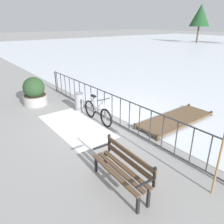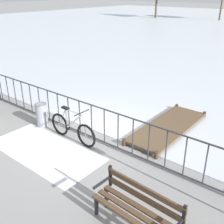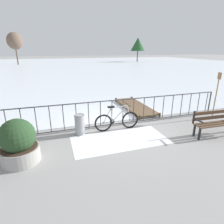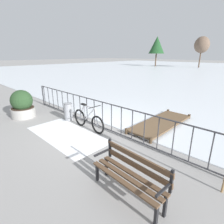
% 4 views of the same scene
% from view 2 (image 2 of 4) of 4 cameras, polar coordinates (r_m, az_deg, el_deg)
% --- Properties ---
extents(ground_plane, '(160.00, 160.00, 0.00)m').
position_cam_2_polar(ground_plane, '(7.86, -5.37, -5.18)').
color(ground_plane, gray).
extents(snow_patch, '(3.16, 1.48, 0.01)m').
position_cam_2_polar(snow_patch, '(7.41, -13.79, -7.76)').
color(snow_patch, white).
rests_on(snow_patch, ground).
extents(railing_fence, '(9.06, 0.06, 1.07)m').
position_cam_2_polar(railing_fence, '(7.60, -5.53, -1.50)').
color(railing_fence, '#38383D').
rests_on(railing_fence, ground).
extents(bicycle_near_railing, '(1.71, 0.52, 0.97)m').
position_cam_2_polar(bicycle_near_railing, '(7.56, -8.27, -3.42)').
color(bicycle_near_railing, black).
rests_on(bicycle_near_railing, ground).
extents(park_bench, '(1.62, 0.56, 0.89)m').
position_cam_2_polar(park_bench, '(4.89, 5.39, -18.88)').
color(park_bench, brown).
rests_on(park_bench, ground).
extents(trash_bin, '(0.35, 0.35, 0.73)m').
position_cam_2_polar(trash_bin, '(8.55, -14.44, -0.54)').
color(trash_bin, gray).
rests_on(trash_bin, ground).
extents(wooden_dock, '(1.10, 3.16, 0.20)m').
position_cam_2_polar(wooden_dock, '(8.30, 11.62, -2.97)').
color(wooden_dock, brown).
rests_on(wooden_dock, ground).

